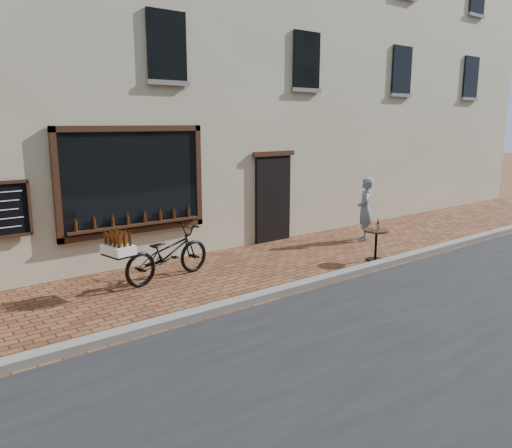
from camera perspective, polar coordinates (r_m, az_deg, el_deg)
ground at (r=9.35m, az=6.63°, el=-7.47°), size 90.00×90.00×0.00m
kerb at (r=9.46m, az=5.79°, el=-6.83°), size 90.00×0.25×0.12m
shop_building at (r=14.33m, az=-12.52°, el=19.17°), size 28.00×6.20×10.00m
cargo_bicycle at (r=9.89m, az=-10.27°, el=-3.31°), size 2.34×1.02×1.11m
bistro_table at (r=11.40m, az=13.57°, el=-1.63°), size 0.54×0.54×0.93m
pedestrian at (r=13.28m, az=12.37°, el=1.68°), size 0.71×0.69×1.64m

